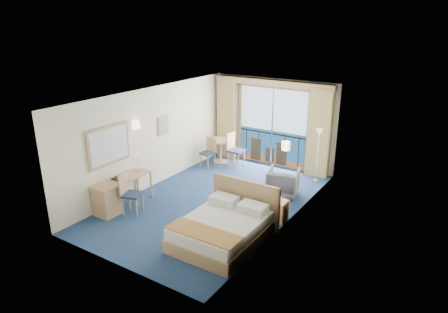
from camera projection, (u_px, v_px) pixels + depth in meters
floor at (214, 201)px, 10.09m from camera, size 6.50×6.50×0.00m
room_walls at (213, 134)px, 9.51m from camera, size 4.04×6.54×2.72m
balcony_door at (272, 129)px, 12.27m from camera, size 2.36×0.03×2.52m
curtain_left at (227, 119)px, 12.90m from camera, size 0.65×0.22×2.55m
curtain_right at (319, 134)px, 11.32m from camera, size 0.65×0.22×2.55m
pelmet at (272, 83)px, 11.70m from camera, size 3.80×0.25×0.18m
mirror at (109, 145)px, 9.40m from camera, size 0.05×1.25×0.95m
wall_print at (163, 125)px, 10.93m from camera, size 0.04×0.42×0.52m
sconce_left at (136, 125)px, 10.00m from camera, size 0.18×0.18×0.18m
sconce_right at (286, 146)px, 8.37m from camera, size 0.18×0.18×0.18m
bed at (223, 228)px, 8.21m from camera, size 1.66×1.97×1.04m
nightstand at (278, 211)px, 9.07m from camera, size 0.38×0.36×0.49m
phone at (277, 199)px, 8.98m from camera, size 0.20×0.17×0.08m
armchair at (283, 182)px, 10.34m from camera, size 0.95×0.96×0.72m
floor_lamp at (319, 142)px, 10.95m from camera, size 0.21×0.21×1.53m
desk at (110, 197)px, 9.38m from camera, size 0.54×1.56×0.73m
desk_chair at (129, 191)px, 9.33m from camera, size 0.55×0.54×0.99m
folder at (119, 179)px, 9.56m from camera, size 0.35×0.28×0.03m
desk_lamp at (137, 158)px, 10.04m from camera, size 0.11×0.11×0.41m
round_table at (220, 145)px, 12.63m from camera, size 0.83×0.83×0.75m
table_chair_a at (234, 148)px, 12.33m from camera, size 0.47×0.46×1.05m
table_chair_b at (209, 150)px, 12.33m from camera, size 0.44×0.45×0.91m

